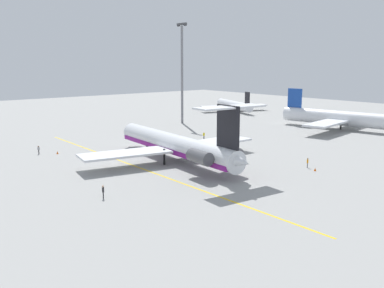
{
  "coord_description": "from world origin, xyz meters",
  "views": [
    {
      "loc": [
        65.17,
        -37.09,
        17.98
      ],
      "look_at": [
        3.83,
        13.25,
        2.7
      ],
      "focal_mm": 40.47,
      "sensor_mm": 36.0,
      "label": 1
    }
  ],
  "objects_px": {
    "airliner_far_left": "(233,105)",
    "safety_cone_nose": "(315,169)",
    "ground_crew_near_tail": "(204,135)",
    "safety_cone_tail": "(57,153)",
    "light_mast": "(182,70)",
    "airliner_mid_left": "(345,118)",
    "ground_crew_portside": "(39,149)",
    "main_jetliner": "(178,145)",
    "safety_cone_wingtip": "(180,136)",
    "ground_crew_near_nose": "(103,190)",
    "ground_crew_starboard": "(308,162)"
  },
  "relations": [
    {
      "from": "ground_crew_near_nose",
      "to": "main_jetliner",
      "type": "bearing_deg",
      "value": -110.32
    },
    {
      "from": "airliner_far_left",
      "to": "airliner_mid_left",
      "type": "height_order",
      "value": "airliner_mid_left"
    },
    {
      "from": "ground_crew_starboard",
      "to": "safety_cone_wingtip",
      "type": "distance_m",
      "value": 38.15
    },
    {
      "from": "ground_crew_near_tail",
      "to": "safety_cone_wingtip",
      "type": "height_order",
      "value": "ground_crew_near_tail"
    },
    {
      "from": "safety_cone_wingtip",
      "to": "light_mast",
      "type": "bearing_deg",
      "value": 140.49
    },
    {
      "from": "main_jetliner",
      "to": "safety_cone_tail",
      "type": "height_order",
      "value": "main_jetliner"
    },
    {
      "from": "airliner_far_left",
      "to": "ground_crew_near_tail",
      "type": "distance_m",
      "value": 59.64
    },
    {
      "from": "ground_crew_near_tail",
      "to": "ground_crew_starboard",
      "type": "relative_size",
      "value": 1.04
    },
    {
      "from": "ground_crew_starboard",
      "to": "safety_cone_wingtip",
      "type": "relative_size",
      "value": 3.1
    },
    {
      "from": "safety_cone_tail",
      "to": "light_mast",
      "type": "bearing_deg",
      "value": 111.73
    },
    {
      "from": "safety_cone_wingtip",
      "to": "main_jetliner",
      "type": "bearing_deg",
      "value": -38.4
    },
    {
      "from": "ground_crew_starboard",
      "to": "ground_crew_near_nose",
      "type": "bearing_deg",
      "value": 39.0
    },
    {
      "from": "main_jetliner",
      "to": "ground_crew_starboard",
      "type": "bearing_deg",
      "value": -134.73
    },
    {
      "from": "light_mast",
      "to": "ground_crew_near_tail",
      "type": "bearing_deg",
      "value": -27.51
    },
    {
      "from": "ground_crew_near_nose",
      "to": "light_mast",
      "type": "bearing_deg",
      "value": -93.36
    },
    {
      "from": "safety_cone_wingtip",
      "to": "light_mast",
      "type": "height_order",
      "value": "light_mast"
    },
    {
      "from": "ground_crew_near_tail",
      "to": "light_mast",
      "type": "bearing_deg",
      "value": -151.51
    },
    {
      "from": "ground_crew_portside",
      "to": "ground_crew_starboard",
      "type": "distance_m",
      "value": 51.03
    },
    {
      "from": "airliner_mid_left",
      "to": "ground_crew_near_nose",
      "type": "bearing_deg",
      "value": -90.87
    },
    {
      "from": "ground_crew_portside",
      "to": "light_mast",
      "type": "bearing_deg",
      "value": 117.3
    },
    {
      "from": "safety_cone_nose",
      "to": "safety_cone_tail",
      "type": "xyz_separation_m",
      "value": [
        -40.08,
        -27.79,
        0.0
      ]
    },
    {
      "from": "airliner_far_left",
      "to": "ground_crew_near_nose",
      "type": "distance_m",
      "value": 105.68
    },
    {
      "from": "airliner_far_left",
      "to": "airliner_mid_left",
      "type": "relative_size",
      "value": 0.73
    },
    {
      "from": "main_jetliner",
      "to": "safety_cone_wingtip",
      "type": "relative_size",
      "value": 71.82
    },
    {
      "from": "ground_crew_portside",
      "to": "main_jetliner",
      "type": "bearing_deg",
      "value": 45.51
    },
    {
      "from": "safety_cone_wingtip",
      "to": "airliner_mid_left",
      "type": "bearing_deg",
      "value": 64.75
    },
    {
      "from": "airliner_mid_left",
      "to": "ground_crew_portside",
      "type": "xyz_separation_m",
      "value": [
        -21.1,
        -73.89,
        -1.98
      ]
    },
    {
      "from": "ground_crew_portside",
      "to": "safety_cone_wingtip",
      "type": "bearing_deg",
      "value": 95.59
    },
    {
      "from": "airliner_mid_left",
      "to": "ground_crew_near_nose",
      "type": "relative_size",
      "value": 19.08
    },
    {
      "from": "safety_cone_wingtip",
      "to": "safety_cone_tail",
      "type": "height_order",
      "value": "same"
    },
    {
      "from": "safety_cone_nose",
      "to": "main_jetliner",
      "type": "bearing_deg",
      "value": -144.58
    },
    {
      "from": "ground_crew_portside",
      "to": "safety_cone_nose",
      "type": "bearing_deg",
      "value": 45.05
    },
    {
      "from": "airliner_mid_left",
      "to": "safety_cone_tail",
      "type": "height_order",
      "value": "airliner_mid_left"
    },
    {
      "from": "airliner_mid_left",
      "to": "ground_crew_near_tail",
      "type": "distance_m",
      "value": 40.4
    },
    {
      "from": "ground_crew_portside",
      "to": "safety_cone_nose",
      "type": "distance_m",
      "value": 52.23
    },
    {
      "from": "ground_crew_near_nose",
      "to": "ground_crew_starboard",
      "type": "bearing_deg",
      "value": -148.18
    },
    {
      "from": "safety_cone_wingtip",
      "to": "safety_cone_tail",
      "type": "relative_size",
      "value": 1.0
    },
    {
      "from": "main_jetliner",
      "to": "safety_cone_tail",
      "type": "bearing_deg",
      "value": 39.06
    },
    {
      "from": "ground_crew_near_nose",
      "to": "ground_crew_near_tail",
      "type": "distance_m",
      "value": 46.21
    },
    {
      "from": "airliner_far_left",
      "to": "light_mast",
      "type": "bearing_deg",
      "value": 130.57
    },
    {
      "from": "ground_crew_near_nose",
      "to": "ground_crew_portside",
      "type": "bearing_deg",
      "value": -52.81
    },
    {
      "from": "ground_crew_starboard",
      "to": "safety_cone_tail",
      "type": "xyz_separation_m",
      "value": [
        -37.94,
        -28.63,
        -0.8
      ]
    },
    {
      "from": "airliner_far_left",
      "to": "safety_cone_wingtip",
      "type": "relative_size",
      "value": 45.51
    },
    {
      "from": "ground_crew_portside",
      "to": "ground_crew_starboard",
      "type": "relative_size",
      "value": 0.98
    },
    {
      "from": "safety_cone_wingtip",
      "to": "ground_crew_near_tail",
      "type": "bearing_deg",
      "value": 18.5
    },
    {
      "from": "airliner_far_left",
      "to": "safety_cone_nose",
      "type": "height_order",
      "value": "airliner_far_left"
    },
    {
      "from": "airliner_mid_left",
      "to": "safety_cone_nose",
      "type": "xyz_separation_m",
      "value": [
        21.16,
        -43.2,
        -2.75
      ]
    },
    {
      "from": "ground_crew_near_tail",
      "to": "airliner_far_left",
      "type": "bearing_deg",
      "value": -175.27
    },
    {
      "from": "airliner_mid_left",
      "to": "light_mast",
      "type": "height_order",
      "value": "light_mast"
    },
    {
      "from": "airliner_mid_left",
      "to": "main_jetliner",
      "type": "bearing_deg",
      "value": -97.85
    }
  ]
}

